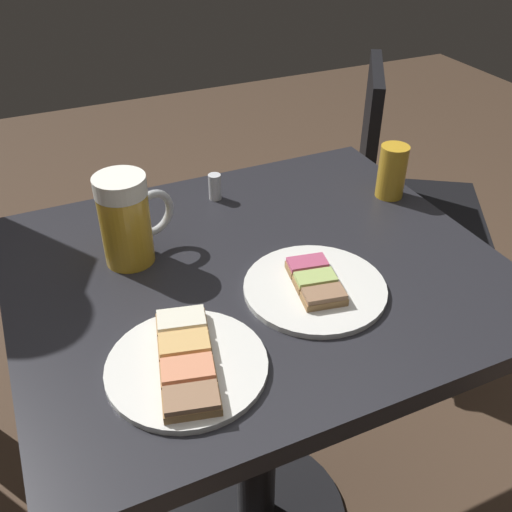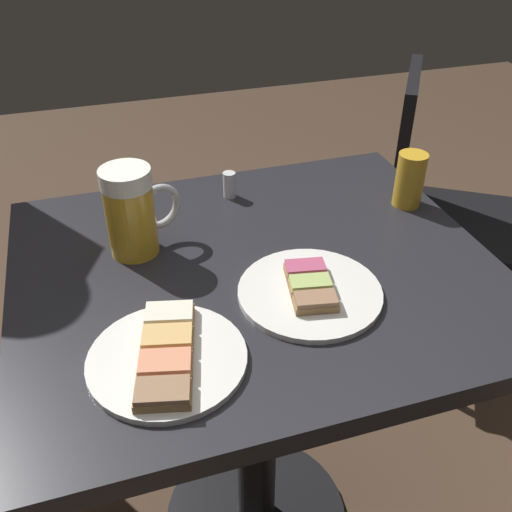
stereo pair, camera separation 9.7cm
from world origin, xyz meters
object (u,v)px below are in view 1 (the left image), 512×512
Objects in this scene: plate_near at (315,286)px; beer_mug at (127,219)px; plate_far at (187,363)px; cafe_chair at (397,194)px; salt_shaker at (215,187)px; beer_glass_small at (392,171)px.

plate_near is 1.44× the size of beer_mug.
beer_mug reaches higher than plate_near.
cafe_chair reaches higher than plate_far.
plate_far is at bearing 17.85° from plate_near.
beer_mug is at bearing 33.87° from salt_shaker.
beer_glass_small is (-0.53, -0.29, 0.04)m from plate_far.
salt_shaker is at bearing -83.66° from plate_near.
salt_shaker reaches higher than plate_far.
plate_near is 0.26× the size of cafe_chair.
salt_shaker is (-0.20, -0.42, 0.02)m from plate_far.
plate_far is (0.24, 0.08, 0.00)m from plate_near.
beer_mug is 0.53m from beer_glass_small.
plate_near is at bearing 139.62° from beer_mug.
plate_near is 4.30× the size of salt_shaker.
cafe_chair is (-0.87, -0.66, -0.28)m from plate_far.
plate_near is at bearing 96.34° from salt_shaker.
cafe_chair is (-0.87, -0.38, -0.34)m from beer_mug.
salt_shaker is (0.33, -0.13, -0.03)m from beer_glass_small.
salt_shaker reaches higher than plate_near.
plate_near is at bearing -162.15° from plate_far.
cafe_chair is at bearing -131.96° from beer_glass_small.
salt_shaker is (0.04, -0.35, 0.02)m from plate_near.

